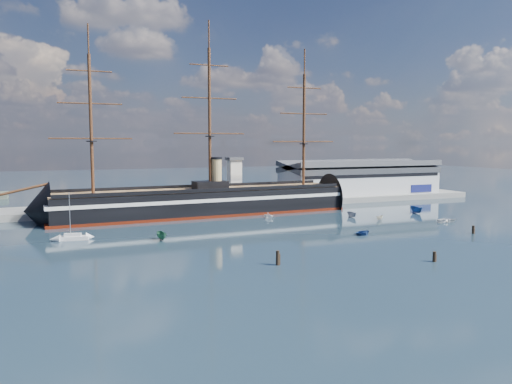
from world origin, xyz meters
name	(u,v)px	position (x,y,z in m)	size (l,w,h in m)	color
ground	(266,222)	(0.00, 40.00, 0.00)	(600.00, 600.00, 0.00)	#1D2F3D
quay	(250,205)	(10.00, 76.00, 0.00)	(180.00, 18.00, 2.00)	slate
warehouse	(360,178)	(58.00, 80.00, 7.98)	(63.00, 21.00, 11.60)	#B7BABC
quay_tower	(234,179)	(3.00, 73.00, 9.75)	(5.00, 5.00, 15.00)	silver
warship	(199,202)	(-13.38, 60.00, 4.04)	(113.19, 19.86, 53.94)	black
sailboat	(73,237)	(-50.44, 33.32, 0.69)	(7.04, 3.26, 10.86)	silver
motorboat_a	(162,240)	(-31.98, 25.39, 0.00)	(5.85, 2.15, 2.34)	#275B41
motorboat_b	(364,234)	(14.07, 13.94, 0.00)	(3.10, 1.24, 1.45)	navy
motorboat_c	(352,217)	(27.14, 38.54, 0.00)	(5.04, 1.85, 2.02)	slate
motorboat_d	(269,218)	(3.68, 46.30, 0.00)	(5.21, 2.26, 1.91)	white
motorboat_e	(447,222)	(46.26, 20.73, 0.00)	(3.32, 1.33, 1.55)	white
motorboat_f	(417,213)	(50.45, 37.88, 0.00)	(6.69, 2.45, 2.68)	navy
motorboat_g	(379,220)	(31.24, 30.86, 0.00)	(3.90, 1.43, 1.56)	beige
piling_near_left	(278,265)	(-17.73, -5.40, 0.00)	(0.64, 0.64, 3.33)	black
piling_near_mid	(434,262)	(9.96, -14.22, 0.00)	(0.64, 0.64, 2.63)	black
piling_far_right	(473,234)	(38.99, 4.52, 0.00)	(0.64, 0.64, 2.67)	black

